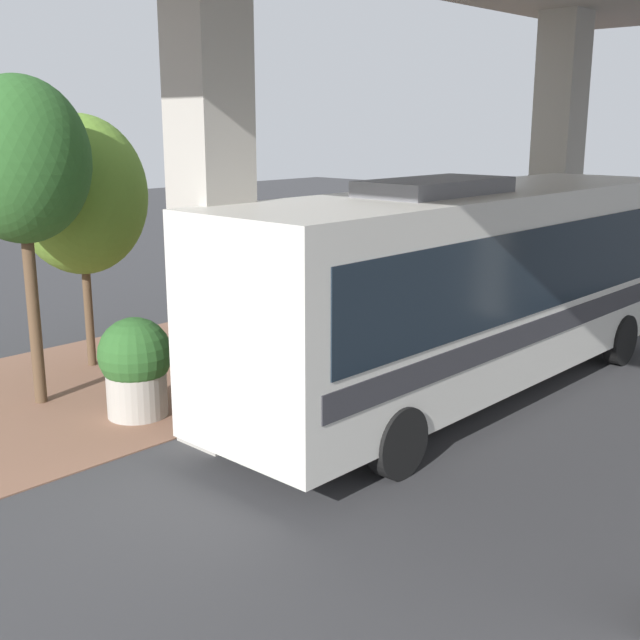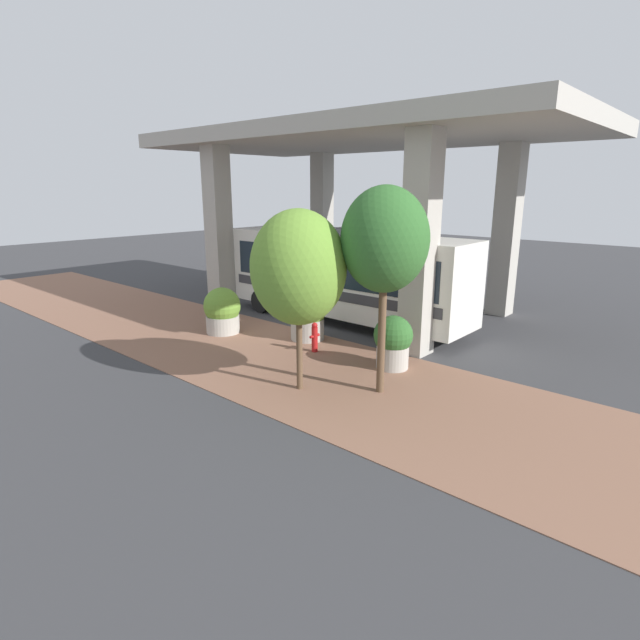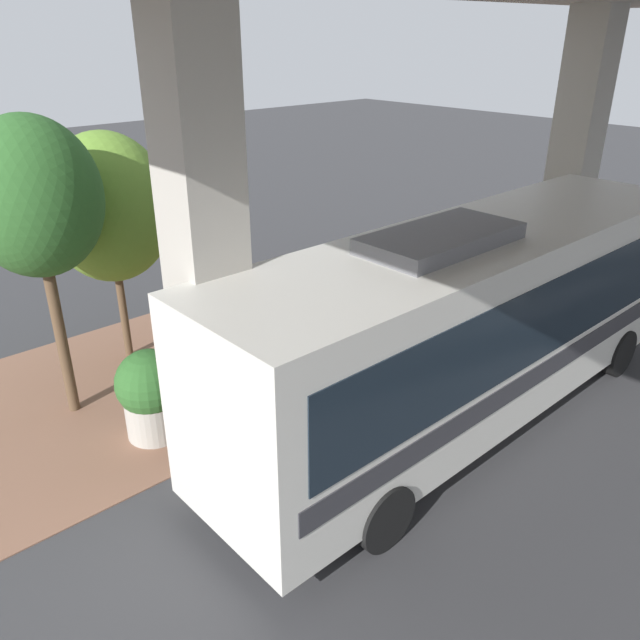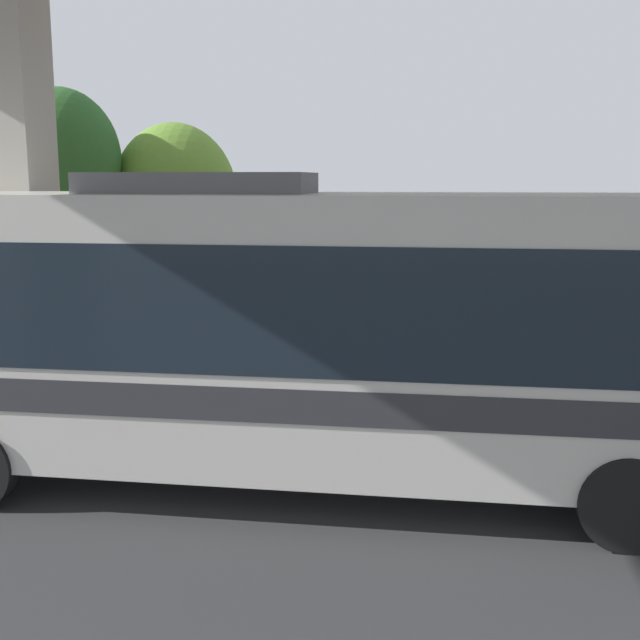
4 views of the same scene
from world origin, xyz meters
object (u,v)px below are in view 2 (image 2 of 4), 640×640
street_tree_near (385,241)px  street_tree_far (298,268)px  planter_front (222,311)px  planter_middle (307,315)px  fire_hydrant (315,337)px  planter_back (393,341)px  bus (345,272)px

street_tree_near → street_tree_far: (-1.27, 1.76, -0.72)m
planter_front → planter_middle: size_ratio=0.95×
fire_hydrant → planter_middle: bearing=52.0°
planter_front → street_tree_near: 8.32m
planter_back → street_tree_near: size_ratio=0.30×
bus → planter_back: bus is taller
fire_hydrant → street_tree_far: (-2.61, -1.79, 2.81)m
fire_hydrant → planter_front: 4.15m
fire_hydrant → planter_back: planter_back is taller
bus → street_tree_far: (-6.31, -3.48, 1.27)m
planter_front → planter_back: (0.99, -6.89, 0.01)m
bus → planter_back: bearing=-126.3°
bus → street_tree_near: size_ratio=1.96×
bus → street_tree_near: bearing=-133.9°
bus → planter_back: size_ratio=6.42×
fire_hydrant → street_tree_far: bearing=-145.5°
planter_middle → planter_back: 3.95m
bus → planter_front: size_ratio=6.09×
fire_hydrant → planter_back: 2.84m
planter_front → planter_middle: planter_middle is taller
planter_middle → street_tree_near: (-2.23, -4.68, 3.12)m
planter_back → street_tree_far: 4.03m
fire_hydrant → planter_back: bearing=-81.7°
planter_back → street_tree_near: (-1.75, -0.76, 3.19)m
fire_hydrant → planter_front: bearing=98.1°
planter_back → fire_hydrant: bearing=98.3°
planter_front → planter_back: bearing=-81.8°
bus → planter_middle: size_ratio=5.75×
bus → street_tree_far: street_tree_far is taller
planter_front → street_tree_far: street_tree_far is taller
planter_front → street_tree_near: size_ratio=0.32×
planter_front → street_tree_far: (-2.03, -5.89, 2.48)m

